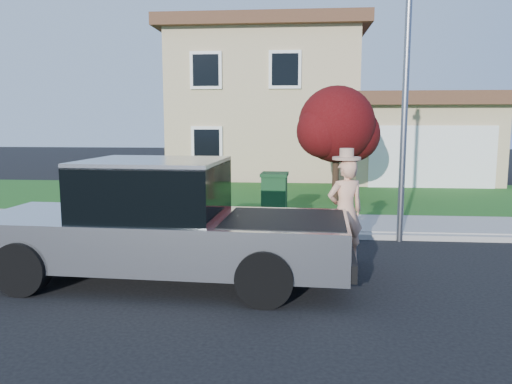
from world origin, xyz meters
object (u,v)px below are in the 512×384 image
(woman, at_px, (345,209))
(ornamental_tree, at_px, (338,128))
(trash_bin, at_px, (274,194))
(street_lamp, at_px, (405,93))
(pickup_truck, at_px, (163,225))

(woman, xyz_separation_m, ornamental_tree, (0.30, 6.41, 1.37))
(ornamental_tree, relative_size, trash_bin, 3.19)
(woman, distance_m, street_lamp, 3.02)
(street_lamp, bearing_deg, ornamental_tree, 120.68)
(woman, bearing_deg, ornamental_tree, -113.35)
(pickup_truck, relative_size, woman, 2.91)
(trash_bin, distance_m, street_lamp, 4.18)
(pickup_truck, distance_m, ornamental_tree, 8.52)
(ornamental_tree, height_order, trash_bin, ornamental_tree)
(street_lamp, bearing_deg, pickup_truck, -126.44)
(pickup_truck, distance_m, woman, 3.27)
(trash_bin, height_order, street_lamp, street_lamp)
(trash_bin, bearing_deg, woman, -65.85)
(ornamental_tree, xyz_separation_m, street_lamp, (1.00, -4.73, 0.78))
(ornamental_tree, relative_size, street_lamp, 0.64)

